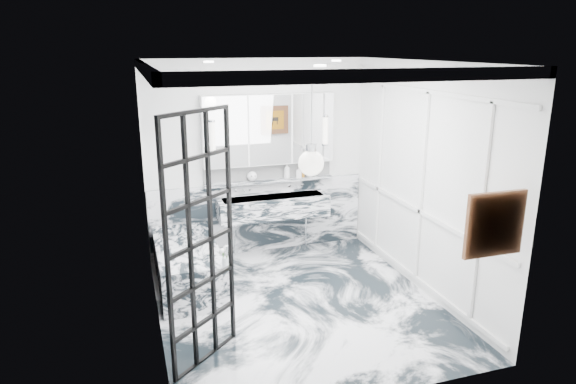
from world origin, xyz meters
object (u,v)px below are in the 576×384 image
object	(u,v)px
trough_sink	(273,207)
bathtub	(188,265)
crittall_door	(201,243)
mirror_cabinet	(269,130)

from	to	relation	value
trough_sink	bathtub	xyz separation A→B (m)	(-1.33, -0.66, -0.45)
crittall_door	bathtub	bearing A→B (deg)	47.57
trough_sink	mirror_cabinet	bearing A→B (deg)	90.00
crittall_door	mirror_cabinet	world-z (taller)	crittall_door
mirror_cabinet	bathtub	size ratio (longest dim) A/B	1.15
trough_sink	crittall_door	bearing A→B (deg)	-120.42
trough_sink	bathtub	world-z (taller)	trough_sink
trough_sink	mirror_cabinet	distance (m)	1.10
trough_sink	bathtub	bearing A→B (deg)	-153.52
crittall_door	mirror_cabinet	xyz separation A→B (m)	(1.36, 2.48, 0.61)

